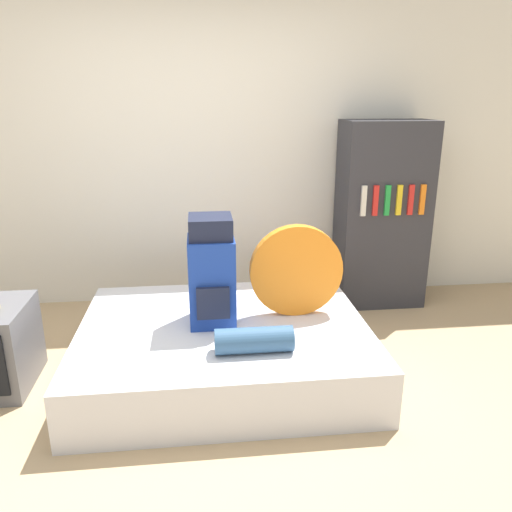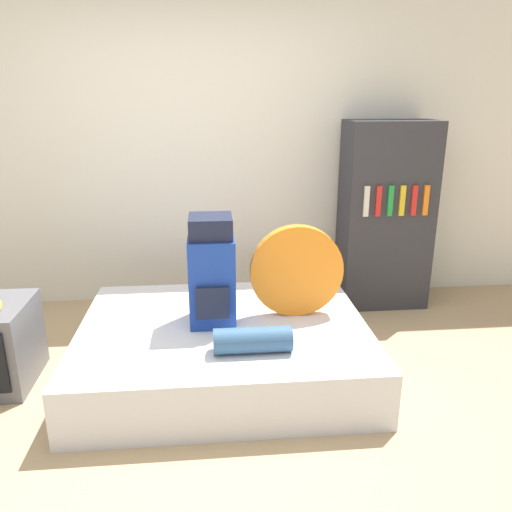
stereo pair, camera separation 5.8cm
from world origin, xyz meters
name	(u,v)px [view 2 (the right image)]	position (x,y,z in m)	size (l,w,h in m)	color
ground_plane	(199,421)	(0.00, 0.00, 0.00)	(16.00, 16.00, 0.00)	tan
wall_back	(197,151)	(0.00, 1.88, 1.30)	(8.00, 0.05, 2.60)	silver
bed	(224,347)	(0.16, 0.53, 0.17)	(1.83, 1.45, 0.35)	silver
backpack	(212,272)	(0.09, 0.57, 0.68)	(0.29, 0.33, 0.70)	navy
tent_bag	(297,271)	(0.65, 0.63, 0.65)	(0.61, 0.07, 0.61)	orange
sleeping_roll	(253,340)	(0.31, 0.14, 0.42)	(0.45, 0.15, 0.15)	#33567A
bookshelf	(385,216)	(1.56, 1.58, 0.78)	(0.73, 0.43, 1.56)	#2D2D33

